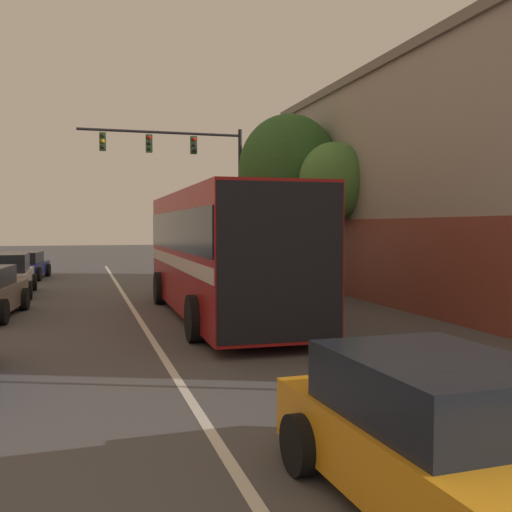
{
  "coord_description": "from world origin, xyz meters",
  "views": [
    {
      "loc": [
        -1.44,
        0.15,
        2.43
      ],
      "look_at": [
        2.71,
        14.31,
        1.7
      ],
      "focal_mm": 42.0,
      "sensor_mm": 36.0,
      "label": 1
    }
  ],
  "objects": [
    {
      "name": "street_tree_near",
      "position": [
        6.12,
        21.48,
        4.52
      ],
      "size": [
        3.83,
        3.45,
        6.63
      ],
      "color": "#4C3823",
      "rests_on": "ground_plane"
    },
    {
      "name": "parked_car_left_mid",
      "position": [
        -4.06,
        29.61,
        0.6
      ],
      "size": [
        2.4,
        4.28,
        1.26
      ],
      "rotation": [
        0.0,
        0.0,
        1.46
      ],
      "color": "navy",
      "rests_on": "ground_plane"
    },
    {
      "name": "building_right_storefront",
      "position": [
        10.6,
        16.3,
        3.92
      ],
      "size": [
        6.52,
        19.91,
        7.61
      ],
      "color": "#9E998E",
      "rests_on": "ground_plane"
    },
    {
      "name": "parked_car_left_near",
      "position": [
        -4.01,
        22.64,
        0.7
      ],
      "size": [
        2.0,
        4.67,
        1.48
      ],
      "rotation": [
        0.0,
        0.0,
        1.58
      ],
      "color": "silver",
      "rests_on": "ground_plane"
    },
    {
      "name": "bus",
      "position": [
        2.14,
        15.62,
        1.86
      ],
      "size": [
        2.93,
        10.35,
        3.31
      ],
      "rotation": [
        0.0,
        0.0,
        1.56
      ],
      "color": "maroon",
      "rests_on": "ground_plane"
    },
    {
      "name": "traffic_signal_gantry",
      "position": [
        3.46,
        27.65,
        5.17
      ],
      "size": [
        7.5,
        0.36,
        7.0
      ],
      "color": "black",
      "rests_on": "ground_plane"
    },
    {
      "name": "hatchback_foreground",
      "position": [
        1.47,
        4.42,
        0.62
      ],
      "size": [
        2.02,
        3.99,
        1.32
      ],
      "rotation": [
        0.0,
        0.0,
        1.61
      ],
      "color": "orange",
      "rests_on": "ground_plane"
    },
    {
      "name": "street_tree_far",
      "position": [
        6.99,
        19.34,
        3.99
      ],
      "size": [
        2.43,
        2.19,
        5.34
      ],
      "color": "#4C3823",
      "rests_on": "ground_plane"
    },
    {
      "name": "lane_center_line",
      "position": [
        0.0,
        15.83,
        0.0
      ],
      "size": [
        0.14,
        43.66,
        0.01
      ],
      "color": "silver",
      "rests_on": "ground_plane"
    }
  ]
}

